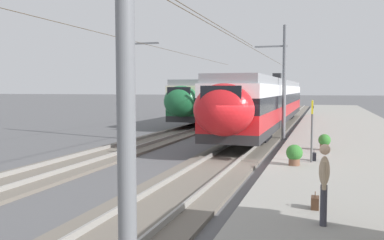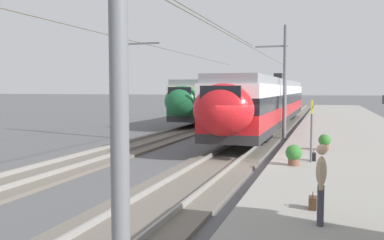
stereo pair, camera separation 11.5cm
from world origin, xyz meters
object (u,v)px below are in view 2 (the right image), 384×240
train_far_track (230,98)px  handbag_beside_passenger (313,203)px  potted_plant_by_shelter (325,141)px  catenary_mast_west (110,16)px  catenary_mast_far_side (125,77)px  platform_sign (312,117)px  potted_plant_platform_edge (294,154)px  passenger_walking (321,180)px  handbag_near_sign (313,157)px  catenary_mast_mid (283,80)px  train_near_platform (270,101)px

train_far_track → handbag_beside_passenger: 34.89m
potted_plant_by_shelter → handbag_beside_passenger: bearing=178.8°
catenary_mast_west → handbag_beside_passenger: size_ratio=93.42×
catenary_mast_far_side → train_far_track: bearing=-6.3°
platform_sign → catenary_mast_far_side: bearing=58.6°
catenary_mast_far_side → potted_plant_platform_edge: 13.88m
handbag_beside_passenger → potted_plant_by_shelter: bearing=-1.2°
handbag_beside_passenger → potted_plant_platform_edge: (5.56, 0.85, 0.29)m
passenger_walking → potted_plant_platform_edge: size_ratio=2.18×
catenary_mast_west → handbag_near_sign: bearing=-10.0°
catenary_mast_far_side → potted_plant_platform_edge: (-7.90, -10.97, -3.13)m
potted_plant_platform_edge → potted_plant_by_shelter: potted_plant_platform_edge is taller
train_far_track → catenary_mast_mid: catenary_mast_mid is taller
catenary_mast_far_side → handbag_near_sign: bearing=-119.7°
train_near_platform → passenger_walking: size_ratio=18.98×
train_near_platform → handbag_near_sign: (-15.46, -3.71, -1.74)m
catenary_mast_far_side → platform_sign: bearing=-121.4°
train_far_track → catenary_mast_far_side: catenary_mast_far_side is taller
catenary_mast_west → potted_plant_platform_edge: (10.89, -1.47, -3.29)m
potted_plant_platform_edge → train_near_platform: bearing=10.3°
catenary_mast_west → potted_plant_platform_edge: 11.46m
platform_sign → catenary_mast_west: bearing=170.1°
catenary_mast_mid → potted_plant_by_shelter: catenary_mast_mid is taller
handbag_beside_passenger → handbag_near_sign: size_ratio=0.96×
train_far_track → potted_plant_by_shelter: 25.58m
train_near_platform → catenary_mast_mid: bearing=-166.1°
platform_sign → potted_plant_platform_edge: size_ratio=3.08×
train_far_track → handbag_beside_passenger: bearing=-164.0°
passenger_walking → train_far_track: bearing=15.8°
handbag_beside_passenger → potted_plant_by_shelter: 9.93m
handbag_near_sign → train_near_platform: bearing=13.5°
catenary_mast_mid → handbag_beside_passenger: (-15.94, -2.33, -3.24)m
catenary_mast_mid → potted_plant_platform_edge: catenary_mast_mid is taller
handbag_beside_passenger → potted_plant_platform_edge: size_ratio=0.54×
train_near_platform → platform_sign: (-15.87, -3.63, -0.15)m
catenary_mast_west → catenary_mast_mid: 21.27m
catenary_mast_mid → passenger_walking: (-17.07, -2.51, -2.44)m
catenary_mast_far_side → catenary_mast_mid: bearing=-75.4°
catenary_mast_west → potted_plant_platform_edge: bearing=-7.7°
handbag_beside_passenger → platform_sign: bearing=2.4°
train_far_track → handbag_near_sign: train_far_track is taller
handbag_near_sign → potted_plant_by_shelter: bearing=-7.3°
catenary_mast_west → handbag_beside_passenger: (5.32, -2.32, -3.57)m
train_near_platform → catenary_mast_west: bearing=-176.7°
train_far_track → potted_plant_platform_edge: (-27.93, -8.77, -1.46)m
platform_sign → potted_plant_by_shelter: 3.78m
catenary_mast_far_side → handbag_beside_passenger: (-13.47, -11.83, -3.41)m
platform_sign → handbag_beside_passenger: (-6.42, -0.27, -1.60)m
catenary_mast_far_side → handbag_beside_passenger: catenary_mast_far_side is taller
train_near_platform → passenger_walking: 23.78m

